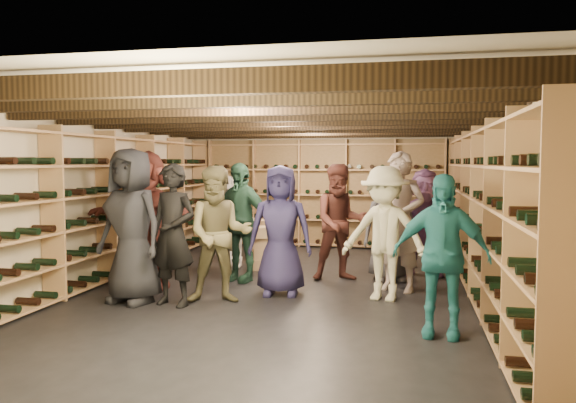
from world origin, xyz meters
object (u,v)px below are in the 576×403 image
at_px(crate_loose, 395,261).
at_px(person_3, 384,233).
at_px(person_2, 219,234).
at_px(person_12, 390,225).
at_px(crate_stack_left, 269,239).
at_px(person_10, 239,222).
at_px(person_0, 131,226).
at_px(person_5, 146,219).
at_px(person_8, 341,222).
at_px(person_11, 424,222).
at_px(crate_stack_right, 267,248).
at_px(person_1, 173,235).
at_px(person_6, 280,230).
at_px(person_7, 400,222).
at_px(person_9, 233,222).
at_px(person_4, 441,255).

bearing_deg(crate_loose, person_3, -92.26).
height_order(person_2, person_12, person_2).
height_order(crate_stack_left, person_12, person_12).
distance_m(person_2, person_10, 1.25).
distance_m(person_0, person_2, 1.07).
bearing_deg(person_3, person_5, -166.37).
bearing_deg(person_8, person_11, 7.37).
xyz_separation_m(crate_stack_right, person_5, (-1.27, -1.62, 0.59)).
height_order(crate_stack_right, person_11, person_11).
xyz_separation_m(crate_loose, person_1, (-2.53, -3.11, 0.76)).
distance_m(person_1, person_11, 3.83).
bearing_deg(person_6, person_2, -146.44).
xyz_separation_m(crate_loose, person_10, (-2.16, -1.62, 0.76)).
relative_size(person_6, person_7, 0.90).
distance_m(person_1, person_7, 2.92).
bearing_deg(person_9, person_7, -20.52).
bearing_deg(crate_loose, person_1, -129.07).
distance_m(person_5, person_7, 3.39).
distance_m(person_5, person_9, 1.78).
relative_size(person_5, person_8, 1.11).
bearing_deg(person_8, person_9, 143.11).
bearing_deg(person_11, person_10, -160.86).
distance_m(crate_loose, person_7, 1.99).
distance_m(person_3, person_7, 0.56).
bearing_deg(person_6, crate_stack_left, 99.64).
relative_size(person_9, person_11, 0.92).
height_order(person_1, person_4, person_1).
bearing_deg(person_12, person_9, 156.54).
bearing_deg(person_12, person_2, -151.73).
height_order(crate_loose, person_3, person_3).
bearing_deg(crate_loose, person_12, -92.82).
relative_size(person_4, person_12, 0.99).
xyz_separation_m(person_8, person_10, (-1.41, -0.35, 0.01)).
xyz_separation_m(crate_loose, person_11, (0.44, -0.69, 0.72)).
distance_m(crate_loose, person_12, 1.36).
height_order(person_4, person_7, person_7).
relative_size(person_11, person_12, 1.00).
bearing_deg(person_9, person_11, 2.19).
height_order(person_5, person_8, person_5).
height_order(person_4, person_6, person_6).
bearing_deg(person_8, crate_stack_right, 135.65).
height_order(person_3, person_11, person_3).
xyz_separation_m(person_8, person_11, (1.19, 0.58, -0.04)).
distance_m(person_2, person_3, 2.02).
relative_size(person_6, person_9, 1.12).
bearing_deg(person_7, person_9, 179.97).
xyz_separation_m(crate_loose, person_6, (-1.41, -2.31, 0.75)).
bearing_deg(person_6, person_5, 171.83).
height_order(crate_stack_left, crate_stack_right, same).
bearing_deg(person_4, crate_stack_right, 135.87).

